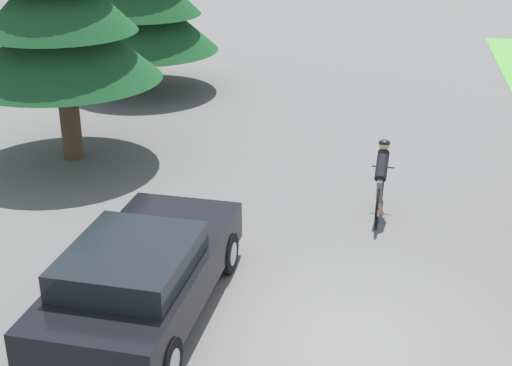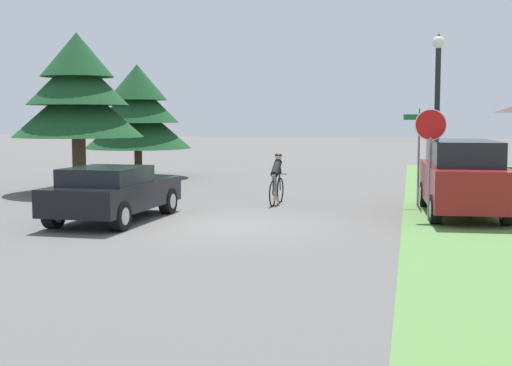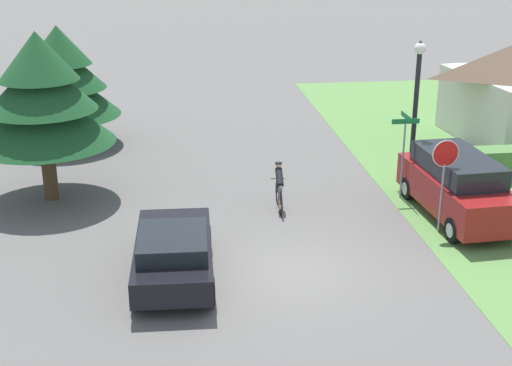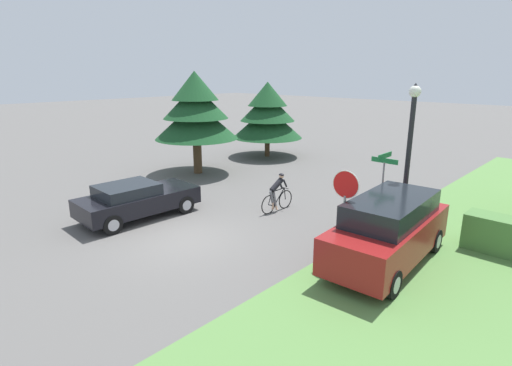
{
  "view_description": "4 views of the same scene",
  "coord_description": "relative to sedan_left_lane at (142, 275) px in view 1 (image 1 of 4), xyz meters",
  "views": [
    {
      "loc": [
        0.49,
        -8.56,
        6.11
      ],
      "look_at": [
        -1.63,
        2.24,
        1.37
      ],
      "focal_mm": 50.0,
      "sensor_mm": 36.0,
      "label": 1
    },
    {
      "loc": [
        4.3,
        -16.36,
        2.61
      ],
      "look_at": [
        0.17,
        2.57,
        0.78
      ],
      "focal_mm": 50.0,
      "sensor_mm": 36.0,
      "label": 2
    },
    {
      "loc": [
        -2.89,
        -16.18,
        8.55
      ],
      "look_at": [
        -0.33,
        3.96,
        1.01
      ],
      "focal_mm": 50.0,
      "sensor_mm": 36.0,
      "label": 3
    },
    {
      "loc": [
        10.08,
        -7.27,
        5.3
      ],
      "look_at": [
        0.29,
        3.17,
        1.33
      ],
      "focal_mm": 28.0,
      "sensor_mm": 36.0,
      "label": 4
    }
  ],
  "objects": [
    {
      "name": "ground_plane",
      "position": [
        2.92,
        -0.04,
        -0.71
      ],
      "size": [
        140.0,
        140.0,
        0.0
      ],
      "primitive_type": "plane",
      "color": "#5B5956"
    },
    {
      "name": "sedan_left_lane",
      "position": [
        0.0,
        0.0,
        0.0
      ],
      "size": [
        2.09,
        4.45,
        1.37
      ],
      "rotation": [
        0.0,
        0.0,
        1.54
      ],
      "color": "black",
      "rests_on": "ground"
    },
    {
      "name": "conifer_tall_near",
      "position": [
        -3.85,
        6.0,
        2.68
      ],
      "size": [
        4.39,
        4.39,
        5.4
      ],
      "color": "#4C3823",
      "rests_on": "ground"
    },
    {
      "name": "cyclist",
      "position": [
        3.34,
        4.19,
        0.01
      ],
      "size": [
        0.44,
        1.75,
        1.51
      ],
      "rotation": [
        0.0,
        0.0,
        1.52
      ],
      "color": "black",
      "rests_on": "ground"
    }
  ]
}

